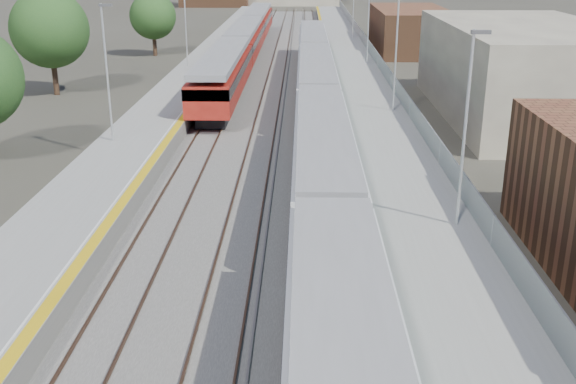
{
  "coord_description": "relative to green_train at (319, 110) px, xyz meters",
  "views": [
    {
      "loc": [
        0.52,
        -2.59,
        11.18
      ],
      "look_at": [
        -0.03,
        22.31,
        2.2
      ],
      "focal_mm": 42.0,
      "sensor_mm": 36.0,
      "label": 1
    }
  ],
  "objects": [
    {
      "name": "ground",
      "position": [
        -1.5,
        12.98,
        -2.15
      ],
      "size": [
        320.0,
        320.0,
        0.0
      ],
      "primitive_type": "plane",
      "color": "#47443A",
      "rests_on": "ground"
    },
    {
      "name": "ballast_bed",
      "position": [
        -3.75,
        15.48,
        -2.12
      ],
      "size": [
        10.5,
        155.0,
        0.06
      ],
      "primitive_type": "cube",
      "color": "#565451",
      "rests_on": "ground"
    },
    {
      "name": "tracks",
      "position": [
        -3.15,
        17.16,
        -2.04
      ],
      "size": [
        8.96,
        160.0,
        0.17
      ],
      "color": "#4C3323",
      "rests_on": "ground"
    },
    {
      "name": "platform_right",
      "position": [
        3.78,
        15.47,
        -1.61
      ],
      "size": [
        4.7,
        155.0,
        8.52
      ],
      "color": "slate",
      "rests_on": "ground"
    },
    {
      "name": "platform_left",
      "position": [
        -10.55,
        15.47,
        -1.63
      ],
      "size": [
        4.3,
        155.0,
        8.52
      ],
      "color": "slate",
      "rests_on": "ground"
    },
    {
      "name": "green_train",
      "position": [
        0.0,
        0.0,
        0.0
      ],
      "size": [
        2.77,
        77.15,
        3.05
      ],
      "color": "black",
      "rests_on": "ground"
    },
    {
      "name": "red_train",
      "position": [
        -7.0,
        31.74,
        0.08
      ],
      "size": [
        2.99,
        60.55,
        3.77
      ],
      "color": "black",
      "rests_on": "ground"
    },
    {
      "name": "tree_b",
      "position": [
        -21.1,
        14.5,
        3.11
      ],
      "size": [
        6.16,
        6.16,
        8.35
      ],
      "color": "#382619",
      "rests_on": "ground"
    },
    {
      "name": "tree_c",
      "position": [
        -17.52,
        36.13,
        2.17
      ],
      "size": [
        5.06,
        5.06,
        6.86
      ],
      "color": "#382619",
      "rests_on": "ground"
    },
    {
      "name": "tree_d",
      "position": [
        22.56,
        29.32,
        1.17
      ],
      "size": [
        3.9,
        3.9,
        5.28
      ],
      "color": "#382619",
      "rests_on": "ground"
    }
  ]
}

